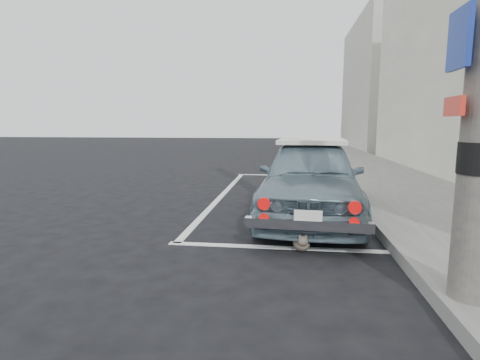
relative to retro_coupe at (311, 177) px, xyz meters
name	(u,v)px	position (x,y,z in m)	size (l,w,h in m)	color
ground	(248,235)	(-0.93, -1.20, -0.68)	(80.00, 80.00, 0.00)	black
sidewalk	(433,206)	(2.27, 0.80, -0.61)	(2.80, 40.00, 0.15)	#61615C
building_far	(382,86)	(5.42, 18.80, 3.32)	(3.50, 10.00, 8.00)	#B1ABA0
pline_rear	(283,248)	(-0.43, -1.70, -0.68)	(3.00, 0.12, 0.01)	silver
pline_front	(286,175)	(-0.43, 5.30, -0.68)	(3.00, 0.12, 0.01)	silver
pline_side	(222,195)	(-1.83, 1.80, -0.68)	(0.12, 7.00, 0.01)	silver
retro_coupe	(311,177)	(0.00, 0.00, 0.00)	(1.87, 4.08, 1.35)	slate
cat	(302,242)	(-0.19, -1.78, -0.57)	(0.23, 0.48, 0.26)	#6D6353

